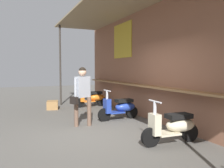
% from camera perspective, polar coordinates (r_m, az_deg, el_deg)
% --- Properties ---
extents(ground_plane, '(33.52, 33.52, 0.00)m').
position_cam_1_polar(ground_plane, '(5.85, -1.89, -12.30)').
color(ground_plane, '#56544F').
extents(market_stall_facade, '(11.97, 2.33, 3.69)m').
position_cam_1_polar(market_stall_facade, '(6.58, 13.56, 7.29)').
color(market_stall_facade, '#8C5B44').
rests_on(market_stall_facade, ground_plane).
extents(scooter_orange, '(0.46, 1.40, 0.97)m').
position_cam_1_polar(scooter_orange, '(9.81, -4.86, -3.43)').
color(scooter_orange, orange).
rests_on(scooter_orange, ground_plane).
extents(scooter_blue, '(0.46, 1.40, 0.97)m').
position_cam_1_polar(scooter_blue, '(7.33, 2.20, -5.89)').
color(scooter_blue, '#233D9E').
rests_on(scooter_blue, ground_plane).
extents(scooter_cream, '(0.48, 1.40, 0.97)m').
position_cam_1_polar(scooter_cream, '(5.18, 15.27, -10.13)').
color(scooter_cream, beige).
rests_on(scooter_cream, ground_plane).
extents(shopper_with_handbag, '(0.45, 0.65, 1.67)m').
position_cam_1_polar(shopper_with_handbag, '(6.44, -7.49, -1.61)').
color(shopper_with_handbag, brown).
rests_on(shopper_with_handbag, ground_plane).
extents(merchandise_crate, '(0.62, 0.54, 0.33)m').
position_cam_1_polar(merchandise_crate, '(9.52, -14.69, -5.12)').
color(merchandise_crate, olive).
rests_on(merchandise_crate, ground_plane).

